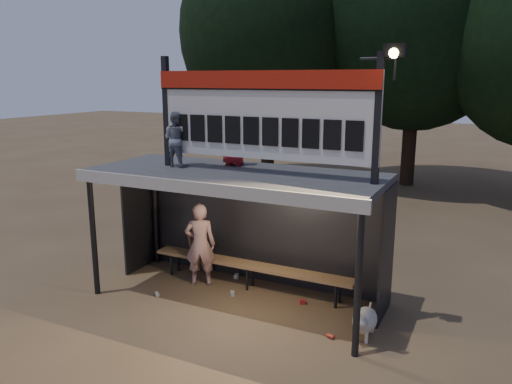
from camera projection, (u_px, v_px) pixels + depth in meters
ground at (236, 299)px, 8.90m from camera, size 80.00×80.00×0.00m
player at (200, 244)px, 9.39m from camera, size 0.68×0.58×1.59m
child_a at (176, 139)px, 8.73m from camera, size 0.48×0.38×0.97m
child_b at (234, 135)px, 8.86m from camera, size 0.53×0.35×1.08m
dugout_shelter at (242, 196)px, 8.71m from camera, size 5.10×2.08×2.32m
scoreboard_assembly at (265, 112)px, 7.92m from camera, size 4.10×0.27×1.99m
bench at (250, 266)px, 9.29m from camera, size 4.00×0.35×0.48m
tree_left at (268, 32)px, 18.15m from camera, size 6.46×6.46×9.27m
tree_mid at (418, 10)px, 17.18m from camera, size 7.22×7.22×10.36m
dog at (364, 321)px, 7.52m from camera, size 0.36×0.81×0.49m
bats at (200, 252)px, 10.07m from camera, size 0.47×0.33×0.84m
litter at (240, 293)px, 9.07m from camera, size 3.42×1.59×0.08m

